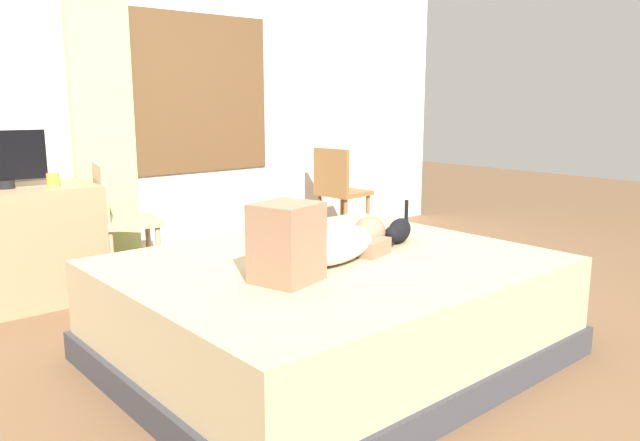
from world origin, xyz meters
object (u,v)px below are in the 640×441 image
person_lying (323,243)px  chair_spare (339,188)px  cup (53,179)px  bed (331,309)px  desk (21,246)px  cat (399,231)px  chair_by_desk (118,216)px  tv_monitor (3,159)px

person_lying → chair_spare: 2.56m
cup → chair_spare: (2.37, -0.06, -0.27)m
bed → person_lying: bearing=-147.3°
desk → chair_spare: bearing=-2.8°
cat → chair_by_desk: (-0.84, 1.75, -0.06)m
desk → bed: bearing=-64.0°
bed → cup: bearing=111.3°
bed → cup: cup is taller
tv_monitor → person_lying: bearing=-66.5°
person_lying → cat: size_ratio=2.86×
tv_monitor → chair_spare: bearing=-2.7°
bed → cat: size_ratio=6.27×
tv_monitor → cup: tv_monitor is taller
chair_spare → desk: bearing=177.2°
bed → chair_by_desk: chair_by_desk is taller
chair_by_desk → desk: bearing=169.5°
cat → chair_by_desk: chair_by_desk is taller
cat → tv_monitor: 2.40m
desk → chair_by_desk: (0.59, -0.11, 0.14)m
cup → desk: bearing=163.8°
tv_monitor → chair_spare: size_ratio=0.56×
desk → tv_monitor: size_ratio=1.88×
bed → chair_spare: chair_spare is taller
chair_by_desk → person_lying: bearing=-83.5°
bed → chair_by_desk: (-0.33, 1.77, 0.26)m
cat → person_lying: bearing=-171.3°
person_lying → tv_monitor: 2.15m
desk → chair_by_desk: size_ratio=1.05×
person_lying → cat: bearing=8.7°
bed → tv_monitor: (-0.97, 1.88, 0.67)m
person_lying → chair_by_desk: size_ratio=1.09×
bed → chair_spare: bearing=46.6°
cat → desk: size_ratio=0.36×
tv_monitor → chair_by_desk: tv_monitor is taller
person_lying → cup: bearing=107.3°
cat → chair_by_desk: 1.94m
chair_by_desk → cat: bearing=-64.4°
tv_monitor → chair_by_desk: (0.64, -0.11, -0.41)m
cat → tv_monitor: bearing=128.5°
bed → chair_spare: size_ratio=2.38×
cat → cup: bearing=124.1°
bed → chair_by_desk: size_ratio=2.38×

